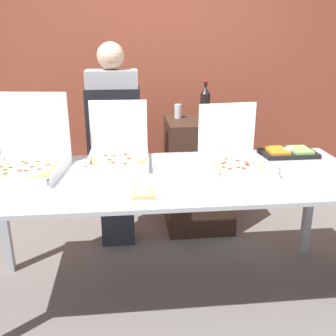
{
  "coord_description": "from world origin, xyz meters",
  "views": [
    {
      "loc": [
        -0.24,
        -2.31,
        1.77
      ],
      "look_at": [
        0.0,
        0.0,
        0.96
      ],
      "focal_mm": 42.0,
      "sensor_mm": 36.0,
      "label": 1
    }
  ],
  "objects": [
    {
      "name": "pizza_box_far_left",
      "position": [
        -0.31,
        0.3,
        0.98
      ],
      "size": [
        0.42,
        0.43,
        0.4
      ],
      "rotation": [
        0.0,
        0.0,
        -0.03
      ],
      "color": "white",
      "rests_on": "buffet_table"
    },
    {
      "name": "veggie_tray",
      "position": [
        0.92,
        0.33,
        0.93
      ],
      "size": [
        0.4,
        0.24,
        0.05
      ],
      "color": "black",
      "rests_on": "buffet_table"
    },
    {
      "name": "person_server_vest",
      "position": [
        -0.35,
        0.82,
        0.95
      ],
      "size": [
        0.42,
        0.24,
        1.69
      ],
      "rotation": [
        0.0,
        0.0,
        3.14
      ],
      "color": "#2D2D38",
      "rests_on": "ground_plane"
    },
    {
      "name": "soda_bottle",
      "position": [
        0.43,
        1.02,
        1.18
      ],
      "size": [
        0.08,
        0.08,
        0.34
      ],
      "color": "black",
      "rests_on": "sideboard_podium"
    },
    {
      "name": "buffet_table",
      "position": [
        0.0,
        0.0,
        0.82
      ],
      "size": [
        2.47,
        0.98,
        0.91
      ],
      "color": "#A8AAB2",
      "rests_on": "ground_plane"
    },
    {
      "name": "soda_can_silver",
      "position": [
        0.21,
        1.14,
        1.09
      ],
      "size": [
        0.07,
        0.07,
        0.12
      ],
      "color": "silver",
      "rests_on": "sideboard_podium"
    },
    {
      "name": "pizza_box_near_right",
      "position": [
        -0.9,
        0.18,
        0.99
      ],
      "size": [
        0.55,
        0.56,
        0.48
      ],
      "rotation": [
        0.0,
        0.0,
        -0.13
      ],
      "color": "white",
      "rests_on": "buffet_table"
    },
    {
      "name": "ground_plane",
      "position": [
        0.0,
        0.0,
        0.0
      ],
      "size": [
        16.0,
        16.0,
        0.0
      ],
      "primitive_type": "plane",
      "color": "slate"
    },
    {
      "name": "brick_wall_behind",
      "position": [
        0.0,
        1.7,
        1.4
      ],
      "size": [
        10.0,
        0.06,
        2.8
      ],
      "color": "brown",
      "rests_on": "ground_plane"
    },
    {
      "name": "soda_can_colored",
      "position": [
        0.38,
        0.85,
        1.09
      ],
      "size": [
        0.07,
        0.07,
        0.12
      ],
      "color": "gold",
      "rests_on": "sideboard_podium"
    },
    {
      "name": "paper_plate_front_left",
      "position": [
        -0.17,
        -0.3,
        0.92
      ],
      "size": [
        0.21,
        0.21,
        0.03
      ],
      "color": "white",
      "rests_on": "buffet_table"
    },
    {
      "name": "pizza_box_near_left",
      "position": [
        0.45,
        0.1,
        0.98
      ],
      "size": [
        0.45,
        0.47,
        0.4
      ],
      "rotation": [
        0.0,
        0.0,
        0.12
      ],
      "color": "white",
      "rests_on": "buffet_table"
    },
    {
      "name": "sideboard_podium",
      "position": [
        0.4,
        1.05,
        0.51
      ],
      "size": [
        0.6,
        0.56,
        1.03
      ],
      "color": "#382319",
      "rests_on": "ground_plane"
    }
  ]
}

